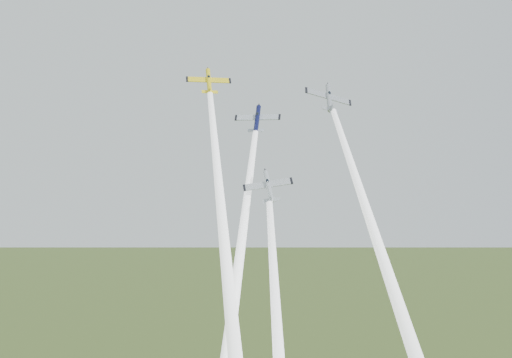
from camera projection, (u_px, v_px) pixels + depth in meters
name	position (u px, v px, depth m)	size (l,w,h in m)	color
plane_yellow	(209.00, 81.00, 109.57)	(7.75, 7.69, 1.21)	yellow
smoke_trail_yellow	(225.00, 250.00, 86.89)	(2.13, 2.13, 63.65)	white
plane_navy	(257.00, 119.00, 109.83)	(7.94, 7.87, 1.24)	#0D113D
smoke_trail_navy	(234.00, 304.00, 86.41)	(2.13, 2.13, 65.59)	white
plane_silver_right	(329.00, 98.00, 112.39)	(8.78, 8.71, 1.37)	#A4A9B1
smoke_trail_silver_right	(379.00, 246.00, 92.20)	(2.13, 2.13, 56.83)	white
plane_silver_low	(268.00, 186.00, 96.79)	(7.60, 7.54, 1.19)	silver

